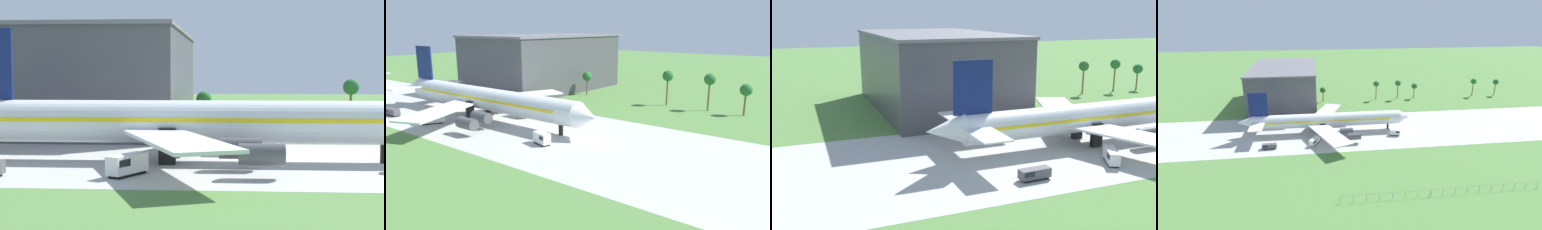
# 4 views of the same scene
# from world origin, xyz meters

# --- Properties ---
(ground_plane) EXTENTS (600.00, 600.00, 0.00)m
(ground_plane) POSITION_xyz_m (0.00, 0.00, 0.00)
(ground_plane) COLOR #517F3D
(taxiway_strip) EXTENTS (320.00, 44.00, 0.02)m
(taxiway_strip) POSITION_xyz_m (0.00, 0.00, 0.01)
(taxiway_strip) COLOR #B2B2AD
(taxiway_strip) RESTS_ON ground_plane
(jet_airliner) EXTENTS (79.21, 56.08, 19.82)m
(jet_airliner) POSITION_xyz_m (-40.69, 0.05, 5.84)
(jet_airliner) COLOR white
(jet_airliner) RESTS_ON ground_plane
(baggage_tug) EXTENTS (5.88, 2.20, 2.09)m
(baggage_tug) POSITION_xyz_m (-65.28, -14.95, 1.14)
(baggage_tug) COLOR black
(baggage_tug) RESTS_ON ground_plane
(fuel_truck) EXTENTS (4.74, 6.60, 2.76)m
(fuel_truck) POSITION_xyz_m (-46.76, -13.23, 1.48)
(fuel_truck) COLOR black
(fuel_truck) RESTS_ON ground_plane
(catering_van) EXTENTS (4.81, 2.99, 2.76)m
(catering_van) POSITION_xyz_m (-10.12, -8.17, 1.48)
(catering_van) COLOR black
(catering_van) RESTS_ON ground_plane
(terminal_building) EXTENTS (36.72, 61.20, 22.73)m
(terminal_building) POSITION_xyz_m (-62.58, 49.31, 11.38)
(terminal_building) COLOR #47474C
(terminal_building) RESTS_ON ground_plane
(palm_tree_row) EXTENTS (117.73, 3.60, 11.84)m
(palm_tree_row) POSITION_xyz_m (18.67, 49.54, 8.65)
(palm_tree_row) COLOR brown
(palm_tree_row) RESTS_ON ground_plane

